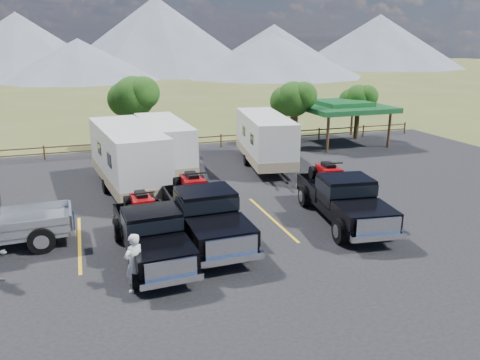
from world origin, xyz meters
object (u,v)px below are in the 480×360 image
object	(u,v)px
rig_left	(151,231)
rig_center	(204,211)
trailer_center	(164,146)
trailer_right	(265,140)
trailer_left	(128,158)
rig_right	(342,196)
person_a	(134,263)
pavilion	(342,107)

from	to	relation	value
rig_left	rig_center	distance (m)	2.46
rig_center	trailer_center	distance (m)	10.01
trailer_center	trailer_right	distance (m)	6.13
rig_center	trailer_left	distance (m)	7.26
rig_right	person_a	xyz separation A→B (m)	(-9.16, -3.27, -0.12)
pavilion	trailer_right	bearing A→B (deg)	-150.54
rig_right	trailer_left	xyz separation A→B (m)	(-8.26, 6.99, 0.69)
pavilion	person_a	world-z (taller)	pavilion
rig_center	trailer_right	size ratio (longest dim) A/B	0.76
rig_right	person_a	size ratio (longest dim) A/B	3.61
rig_center	person_a	bearing A→B (deg)	-133.18
rig_center	trailer_right	xyz separation A→B (m)	(6.31, 9.51, 0.54)
trailer_center	trailer_left	bearing A→B (deg)	-128.78
person_a	rig_left	bearing A→B (deg)	-140.35
trailer_left	person_a	xyz separation A→B (m)	(-0.91, -10.26, -0.80)
pavilion	trailer_left	xyz separation A→B (m)	(-16.45, -7.12, -0.99)
pavilion	rig_right	distance (m)	16.40
rig_left	trailer_right	size ratio (longest dim) A/B	0.68
pavilion	trailer_center	bearing A→B (deg)	-164.07
person_a	rig_right	bearing A→B (deg)	169.19
pavilion	rig_right	xyz separation A→B (m)	(-8.20, -14.11, -1.67)
trailer_center	pavilion	bearing A→B (deg)	14.42
rig_center	trailer_center	world-z (taller)	trailer_center
pavilion	person_a	distance (m)	24.63
rig_right	trailer_right	xyz separation A→B (m)	(0.22, 9.60, 0.57)
pavilion	rig_right	size ratio (longest dim) A/B	0.90
trailer_right	person_a	world-z (taller)	trailer_right
trailer_left	pavilion	bearing A→B (deg)	16.77
rig_left	rig_right	xyz separation A→B (m)	(8.32, 0.95, 0.09)
pavilion	rig_left	bearing A→B (deg)	-137.65
rig_left	trailer_left	distance (m)	7.98
pavilion	rig_center	bearing A→B (deg)	-135.56
trailer_left	trailer_center	xyz separation A→B (m)	(2.36, 3.10, -0.16)
rig_left	rig_center	bearing A→B (deg)	22.21
rig_right	trailer_center	size ratio (longest dim) A/B	0.78
rig_left	person_a	bearing A→B (deg)	-112.80
rig_center	rig_right	distance (m)	6.10
rig_center	trailer_left	world-z (taller)	trailer_left
rig_center	rig_right	xyz separation A→B (m)	(6.10, -0.09, -0.03)
trailer_center	rig_right	bearing A→B (deg)	-61.18
rig_center	rig_right	bearing A→B (deg)	-1.70
pavilion	trailer_right	size ratio (longest dim) A/B	0.68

